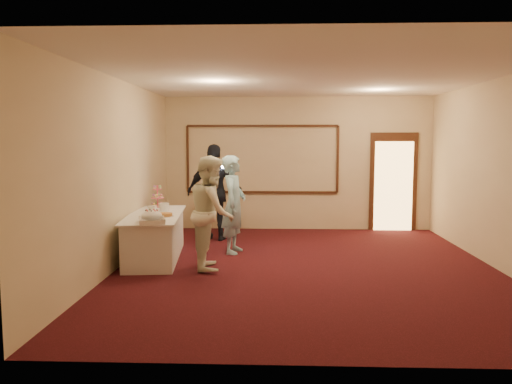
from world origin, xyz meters
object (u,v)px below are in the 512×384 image
plate_stack_a (152,210)px  man (234,204)px  tart (165,215)px  guest (215,192)px  woman (212,212)px  pavlova_tray (152,217)px  cupcake_stand (158,198)px  buffet_table (155,236)px  plate_stack_b (164,207)px

plate_stack_a → man: (1.36, 0.50, 0.04)m
tart → guest: size_ratio=0.15×
man → woman: (-0.26, -1.09, 0.01)m
pavlova_tray → cupcake_stand: cupcake_stand is taller
buffet_table → tart: bearing=-50.9°
guest → tart: bearing=79.2°
buffet_table → plate_stack_a: size_ratio=13.97×
cupcake_stand → man: bearing=-16.6°
buffet_table → plate_stack_a: (-0.04, 0.00, 0.45)m
plate_stack_a → plate_stack_b: size_ratio=0.94×
buffet_table → man: (1.31, 0.50, 0.49)m
pavlova_tray → man: bearing=50.6°
cupcake_stand → plate_stack_a: (0.13, -0.94, -0.09)m
woman → buffet_table: bearing=53.6°
cupcake_stand → guest: (1.01, 0.70, 0.04)m
plate_stack_a → pavlova_tray: bearing=-76.5°
plate_stack_b → man: size_ratio=0.10×
plate_stack_b → guest: (0.75, 1.30, 0.13)m
buffet_table → cupcake_stand: 1.10m
plate_stack_a → guest: (0.88, 1.64, 0.13)m
tart → man: 1.34m
plate_stack_a → plate_stack_b: bearing=68.8°
cupcake_stand → plate_stack_a: 0.95m
woman → guest: size_ratio=0.92×
tart → buffet_table: bearing=129.1°
buffet_table → tart: 0.55m
cupcake_stand → woman: bearing=-51.4°
pavlova_tray → guest: size_ratio=0.29×
cupcake_stand → plate_stack_b: size_ratio=2.51×
plate_stack_a → woman: size_ratio=0.09×
pavlova_tray → tart: size_ratio=1.91×
guest → cupcake_stand: bearing=41.1°
plate_stack_b → cupcake_stand: bearing=113.3°
buffet_table → guest: 1.93m
cupcake_stand → woman: 1.97m
pavlova_tray → tart: pavlova_tray is taller
pavlova_tray → plate_stack_b: (-0.08, 1.23, -0.01)m
buffet_table → man: 1.49m
plate_stack_b → man: 1.24m
plate_stack_b → guest: 1.51m
man → guest: bearing=32.1°
buffet_table → plate_stack_a: 0.46m
cupcake_stand → plate_stack_a: bearing=-82.1°
woman → plate_stack_a: bearing=54.5°
pavlova_tray → man: 1.80m
plate_stack_b → pavlova_tray: bearing=-86.1°
guest → plate_stack_a: bearing=68.3°
pavlova_tray → tart: bearing=84.2°
man → pavlova_tray: bearing=150.0°
plate_stack_b → tart: (0.15, -0.62, -0.05)m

